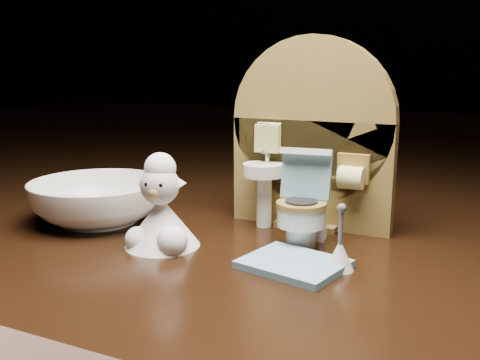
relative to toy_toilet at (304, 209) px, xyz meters
name	(u,v)px	position (x,y,z in m)	size (l,w,h in m)	color
backdrop_panel	(311,145)	(-0.01, 0.04, 0.04)	(0.13, 0.05, 0.15)	olive
toy_toilet	(304,209)	(0.00, 0.00, 0.00)	(0.04, 0.05, 0.07)	white
bath_mat	(294,264)	(0.01, -0.05, -0.02)	(0.06, 0.05, 0.00)	#71A2B9
toilet_brush	(340,253)	(0.04, -0.04, -0.01)	(0.02, 0.02, 0.04)	white
plush_lamb	(161,214)	(-0.09, -0.05, 0.00)	(0.05, 0.05, 0.07)	white
ceramic_bowl	(98,201)	(-0.17, -0.02, -0.01)	(0.11, 0.11, 0.03)	white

